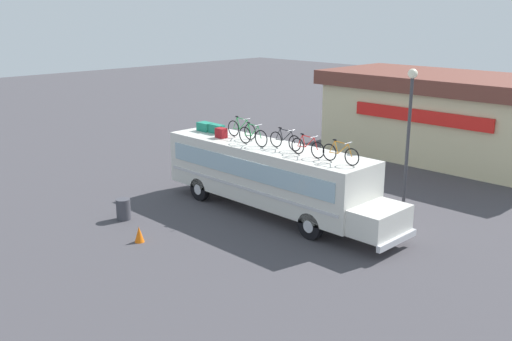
{
  "coord_description": "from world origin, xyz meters",
  "views": [
    {
      "loc": [
        16.43,
        -16.9,
        8.35
      ],
      "look_at": [
        -0.61,
        0.0,
        1.68
      ],
      "focal_mm": 40.45,
      "sensor_mm": 36.0,
      "label": 1
    }
  ],
  "objects_px": {
    "luggage_bag_2": "(217,129)",
    "bus": "(271,175)",
    "luggage_bag_1": "(205,127)",
    "luggage_bag_3": "(221,133)",
    "street_lamp": "(409,120)",
    "rooftop_bicycle_2": "(253,136)",
    "rooftop_bicycle_4": "(307,147)",
    "traffic_cone": "(139,234)",
    "rooftop_bicycle_1": "(242,129)",
    "trash_bin": "(123,209)",
    "rooftop_bicycle_5": "(340,154)",
    "rooftop_bicycle_3": "(285,140)"
  },
  "relations": [
    {
      "from": "traffic_cone",
      "to": "luggage_bag_3",
      "type": "bearing_deg",
      "value": 105.83
    },
    {
      "from": "luggage_bag_2",
      "to": "bus",
      "type": "bearing_deg",
      "value": -2.19
    },
    {
      "from": "luggage_bag_3",
      "to": "traffic_cone",
      "type": "distance_m",
      "value": 6.39
    },
    {
      "from": "luggage_bag_1",
      "to": "traffic_cone",
      "type": "distance_m",
      "value": 7.37
    },
    {
      "from": "rooftop_bicycle_1",
      "to": "traffic_cone",
      "type": "xyz_separation_m",
      "value": [
        0.9,
        -6.14,
        -2.99
      ]
    },
    {
      "from": "rooftop_bicycle_5",
      "to": "traffic_cone",
      "type": "height_order",
      "value": "rooftop_bicycle_5"
    },
    {
      "from": "luggage_bag_1",
      "to": "rooftop_bicycle_3",
      "type": "height_order",
      "value": "rooftop_bicycle_3"
    },
    {
      "from": "rooftop_bicycle_4",
      "to": "traffic_cone",
      "type": "distance_m",
      "value": 7.2
    },
    {
      "from": "trash_bin",
      "to": "rooftop_bicycle_2",
      "type": "bearing_deg",
      "value": 56.79
    },
    {
      "from": "luggage_bag_2",
      "to": "rooftop_bicycle_5",
      "type": "bearing_deg",
      "value": -2.27
    },
    {
      "from": "rooftop_bicycle_5",
      "to": "traffic_cone",
      "type": "xyz_separation_m",
      "value": [
        -4.86,
        -5.72,
        -2.96
      ]
    },
    {
      "from": "luggage_bag_3",
      "to": "luggage_bag_2",
      "type": "bearing_deg",
      "value": 150.81
    },
    {
      "from": "traffic_cone",
      "to": "trash_bin",
      "type": "bearing_deg",
      "value": 159.93
    },
    {
      "from": "rooftop_bicycle_1",
      "to": "rooftop_bicycle_2",
      "type": "xyz_separation_m",
      "value": [
        1.38,
        -0.65,
        0.0
      ]
    },
    {
      "from": "luggage_bag_3",
      "to": "street_lamp",
      "type": "height_order",
      "value": "street_lamp"
    },
    {
      "from": "luggage_bag_1",
      "to": "traffic_cone",
      "type": "bearing_deg",
      "value": -61.65
    },
    {
      "from": "rooftop_bicycle_2",
      "to": "rooftop_bicycle_1",
      "type": "bearing_deg",
      "value": 154.81
    },
    {
      "from": "luggage_bag_1",
      "to": "luggage_bag_3",
      "type": "relative_size",
      "value": 1.5
    },
    {
      "from": "bus",
      "to": "luggage_bag_3",
      "type": "bearing_deg",
      "value": -172.76
    },
    {
      "from": "rooftop_bicycle_1",
      "to": "street_lamp",
      "type": "height_order",
      "value": "street_lamp"
    },
    {
      "from": "trash_bin",
      "to": "traffic_cone",
      "type": "height_order",
      "value": "trash_bin"
    },
    {
      "from": "street_lamp",
      "to": "luggage_bag_3",
      "type": "bearing_deg",
      "value": -145.07
    },
    {
      "from": "trash_bin",
      "to": "luggage_bag_3",
      "type": "bearing_deg",
      "value": 78.28
    },
    {
      "from": "bus",
      "to": "rooftop_bicycle_4",
      "type": "bearing_deg",
      "value": -5.5
    },
    {
      "from": "rooftop_bicycle_5",
      "to": "trash_bin",
      "type": "height_order",
      "value": "rooftop_bicycle_5"
    },
    {
      "from": "luggage_bag_2",
      "to": "luggage_bag_3",
      "type": "bearing_deg",
      "value": -29.19
    },
    {
      "from": "rooftop_bicycle_2",
      "to": "luggage_bag_3",
      "type": "bearing_deg",
      "value": 179.2
    },
    {
      "from": "rooftop_bicycle_5",
      "to": "rooftop_bicycle_4",
      "type": "bearing_deg",
      "value": -177.98
    },
    {
      "from": "luggage_bag_1",
      "to": "rooftop_bicycle_3",
      "type": "xyz_separation_m",
      "value": [
        5.15,
        -0.09,
        0.17
      ]
    },
    {
      "from": "trash_bin",
      "to": "street_lamp",
      "type": "distance_m",
      "value": 12.43
    },
    {
      "from": "bus",
      "to": "rooftop_bicycle_1",
      "type": "distance_m",
      "value": 2.64
    },
    {
      "from": "bus",
      "to": "rooftop_bicycle_5",
      "type": "height_order",
      "value": "rooftop_bicycle_5"
    },
    {
      "from": "trash_bin",
      "to": "street_lamp",
      "type": "bearing_deg",
      "value": 50.63
    },
    {
      "from": "rooftop_bicycle_5",
      "to": "traffic_cone",
      "type": "distance_m",
      "value": 8.06
    },
    {
      "from": "luggage_bag_2",
      "to": "rooftop_bicycle_4",
      "type": "distance_m",
      "value": 5.76
    },
    {
      "from": "rooftop_bicycle_2",
      "to": "rooftop_bicycle_5",
      "type": "bearing_deg",
      "value": 2.94
    },
    {
      "from": "luggage_bag_1",
      "to": "rooftop_bicycle_3",
      "type": "bearing_deg",
      "value": -0.99
    },
    {
      "from": "rooftop_bicycle_1",
      "to": "trash_bin",
      "type": "height_order",
      "value": "rooftop_bicycle_1"
    },
    {
      "from": "rooftop_bicycle_1",
      "to": "rooftop_bicycle_3",
      "type": "height_order",
      "value": "rooftop_bicycle_1"
    },
    {
      "from": "street_lamp",
      "to": "rooftop_bicycle_2",
      "type": "bearing_deg",
      "value": -134.53
    },
    {
      "from": "trash_bin",
      "to": "rooftop_bicycle_3",
      "type": "bearing_deg",
      "value": 48.41
    },
    {
      "from": "rooftop_bicycle_2",
      "to": "rooftop_bicycle_3",
      "type": "bearing_deg",
      "value": 16.3
    },
    {
      "from": "bus",
      "to": "street_lamp",
      "type": "height_order",
      "value": "street_lamp"
    },
    {
      "from": "bus",
      "to": "luggage_bag_2",
      "type": "relative_size",
      "value": 15.26
    },
    {
      "from": "bus",
      "to": "street_lamp",
      "type": "distance_m",
      "value": 6.19
    },
    {
      "from": "traffic_cone",
      "to": "rooftop_bicycle_1",
      "type": "bearing_deg",
      "value": 98.37
    },
    {
      "from": "bus",
      "to": "rooftop_bicycle_1",
      "type": "relative_size",
      "value": 6.52
    },
    {
      "from": "rooftop_bicycle_3",
      "to": "traffic_cone",
      "type": "height_order",
      "value": "rooftop_bicycle_3"
    },
    {
      "from": "trash_bin",
      "to": "rooftop_bicycle_5",
      "type": "bearing_deg",
      "value": 33.04
    },
    {
      "from": "rooftop_bicycle_5",
      "to": "trash_bin",
      "type": "distance_m",
      "value": 9.24
    }
  ]
}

